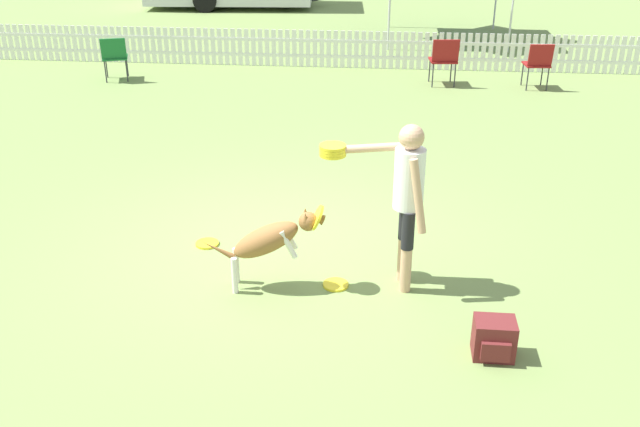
# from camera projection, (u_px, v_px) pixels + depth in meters

# --- Properties ---
(ground_plane) EXTENTS (240.00, 240.00, 0.00)m
(ground_plane) POSITION_uv_depth(u_px,v_px,m) (278.00, 246.00, 7.66)
(ground_plane) COLOR olive
(handler_person) EXTENTS (1.02, 0.56, 1.63)m
(handler_person) POSITION_uv_depth(u_px,v_px,m) (402.00, 187.00, 6.50)
(handler_person) COLOR tan
(handler_person) RESTS_ON ground_plane
(leaping_dog) EXTENTS (1.17, 0.37, 0.86)m
(leaping_dog) POSITION_uv_depth(u_px,v_px,m) (271.00, 239.00, 6.68)
(leaping_dog) COLOR olive
(leaping_dog) RESTS_ON ground_plane
(frisbee_near_handler) EXTENTS (0.25, 0.25, 0.02)m
(frisbee_near_handler) POSITION_uv_depth(u_px,v_px,m) (207.00, 243.00, 7.68)
(frisbee_near_handler) COLOR yellow
(frisbee_near_handler) RESTS_ON ground_plane
(frisbee_near_dog) EXTENTS (0.25, 0.25, 0.02)m
(frisbee_near_dog) POSITION_uv_depth(u_px,v_px,m) (336.00, 285.00, 6.91)
(frisbee_near_dog) COLOR yellow
(frisbee_near_dog) RESTS_ON ground_plane
(backpack_on_grass) EXTENTS (0.34, 0.30, 0.34)m
(backpack_on_grass) POSITION_uv_depth(u_px,v_px,m) (494.00, 339.00, 5.84)
(backpack_on_grass) COLOR maroon
(backpack_on_grass) RESTS_ON ground_plane
(picket_fence) EXTENTS (18.66, 0.04, 0.75)m
(picket_fence) POSITION_uv_depth(u_px,v_px,m) (336.00, 49.00, 14.62)
(picket_fence) COLOR white
(picket_fence) RESTS_ON ground_plane
(folding_chair_blue_left) EXTENTS (0.54, 0.56, 0.90)m
(folding_chair_blue_left) POSITION_uv_depth(u_px,v_px,m) (444.00, 57.00, 13.26)
(folding_chair_blue_left) COLOR #333338
(folding_chair_blue_left) RESTS_ON ground_plane
(folding_chair_center) EXTENTS (0.59, 0.60, 0.84)m
(folding_chair_center) POSITION_uv_depth(u_px,v_px,m) (114.00, 55.00, 13.60)
(folding_chair_center) COLOR #333338
(folding_chair_center) RESTS_ON ground_plane
(folding_chair_green_right) EXTENTS (0.48, 0.50, 0.86)m
(folding_chair_green_right) POSITION_uv_depth(u_px,v_px,m) (538.00, 62.00, 13.05)
(folding_chair_green_right) COLOR #333338
(folding_chair_green_right) RESTS_ON ground_plane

